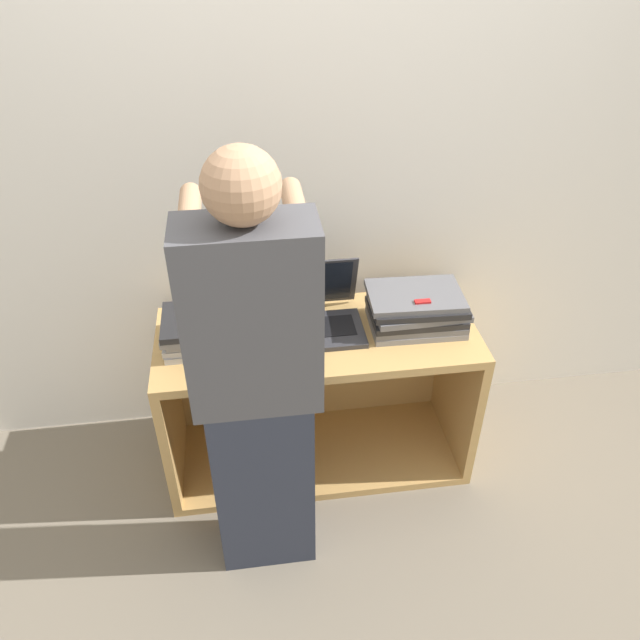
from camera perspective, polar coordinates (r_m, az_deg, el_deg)
ground_plane at (r=2.71m, az=0.55°, el=-16.14°), size 12.00×12.00×0.00m
wall_back at (r=2.47m, az=-1.45°, el=13.61°), size 8.00×0.05×2.40m
cart at (r=2.68m, az=-0.42°, el=-6.19°), size 1.25×0.52×0.68m
laptop_open at (r=2.42m, az=-0.42°, el=0.47°), size 0.36×0.31×0.25m
laptop_stack_left at (r=2.37m, az=-9.72°, el=-0.79°), size 0.38×0.26×0.12m
laptop_stack_right at (r=2.44m, az=8.80°, el=0.95°), size 0.38×0.26×0.15m
person at (r=2.00m, az=-5.77°, el=-6.32°), size 0.40×0.52×1.60m
inventory_tag at (r=2.35m, az=9.37°, el=1.68°), size 0.06×0.02×0.01m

